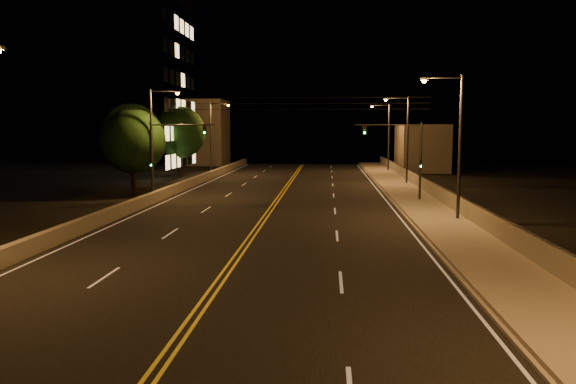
# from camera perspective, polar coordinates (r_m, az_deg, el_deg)

# --- Properties ---
(road) EXTENTS (18.00, 120.00, 0.02)m
(road) POSITION_cam_1_polar(r_m,az_deg,el_deg) (30.66, -3.48, -4.18)
(road) COLOR black
(road) RESTS_ON ground
(sidewalk) EXTENTS (3.60, 120.00, 0.30)m
(sidewalk) POSITION_cam_1_polar(r_m,az_deg,el_deg) (31.13, 16.69, -4.02)
(sidewalk) COLOR gray
(sidewalk) RESTS_ON ground
(curb) EXTENTS (0.14, 120.00, 0.15)m
(curb) POSITION_cam_1_polar(r_m,az_deg,el_deg) (30.79, 13.28, -4.17)
(curb) COLOR gray
(curb) RESTS_ON ground
(parapet_wall) EXTENTS (0.30, 120.00, 1.00)m
(parapet_wall) POSITION_cam_1_polar(r_m,az_deg,el_deg) (31.43, 19.67, -2.82)
(parapet_wall) COLOR gray
(parapet_wall) RESTS_ON sidewalk
(jersey_barrier) EXTENTS (0.45, 120.00, 0.82)m
(jersey_barrier) POSITION_cam_1_polar(r_m,az_deg,el_deg) (33.12, -19.73, -3.05)
(jersey_barrier) COLOR gray
(jersey_barrier) RESTS_ON ground
(distant_building_right) EXTENTS (6.00, 10.00, 6.19)m
(distant_building_right) POSITION_cam_1_polar(r_m,az_deg,el_deg) (77.42, 13.40, 4.39)
(distant_building_right) COLOR #6E675D
(distant_building_right) RESTS_ON ground
(distant_building_left) EXTENTS (8.00, 8.00, 10.08)m
(distant_building_left) POSITION_cam_1_polar(r_m,az_deg,el_deg) (89.75, -8.86, 5.99)
(distant_building_left) COLOR #6E675D
(distant_building_left) RESTS_ON ground
(parapet_rail) EXTENTS (0.06, 120.00, 0.06)m
(parapet_rail) POSITION_cam_1_polar(r_m,az_deg,el_deg) (31.35, 19.71, -1.87)
(parapet_rail) COLOR black
(parapet_rail) RESTS_ON parapet_wall
(lane_markings) EXTENTS (17.32, 116.00, 0.00)m
(lane_markings) POSITION_cam_1_polar(r_m,az_deg,el_deg) (30.58, -3.49, -4.18)
(lane_markings) COLOR silver
(lane_markings) RESTS_ON road
(streetlight_1) EXTENTS (2.55, 0.28, 8.78)m
(streetlight_1) POSITION_cam_1_polar(r_m,az_deg,el_deg) (34.79, 16.64, 5.25)
(streetlight_1) COLOR #2D2D33
(streetlight_1) RESTS_ON ground
(streetlight_2) EXTENTS (2.55, 0.28, 8.78)m
(streetlight_2) POSITION_cam_1_polar(r_m,az_deg,el_deg) (56.58, 11.77, 5.75)
(streetlight_2) COLOR #2D2D33
(streetlight_2) RESTS_ON ground
(streetlight_3) EXTENTS (2.55, 0.28, 8.78)m
(streetlight_3) POSITION_cam_1_polar(r_m,az_deg,el_deg) (73.62, 9.98, 5.93)
(streetlight_3) COLOR #2D2D33
(streetlight_3) RESTS_ON ground
(streetlight_5) EXTENTS (2.55, 0.28, 8.78)m
(streetlight_5) POSITION_cam_1_polar(r_m,az_deg,el_deg) (46.57, -13.36, 5.59)
(streetlight_5) COLOR #2D2D33
(streetlight_5) RESTS_ON ground
(streetlight_6) EXTENTS (2.55, 0.28, 8.78)m
(streetlight_6) POSITION_cam_1_polar(r_m,az_deg,el_deg) (68.85, -7.63, 5.93)
(streetlight_6) COLOR #2D2D33
(streetlight_6) RESTS_ON ground
(traffic_signal_right) EXTENTS (5.11, 0.31, 6.15)m
(traffic_signal_right) POSITION_cam_1_polar(r_m,az_deg,el_deg) (43.54, 12.04, 3.98)
(traffic_signal_right) COLOR #2D2D33
(traffic_signal_right) RESTS_ON ground
(traffic_signal_left) EXTENTS (5.11, 0.31, 6.15)m
(traffic_signal_left) POSITION_cam_1_polar(r_m,az_deg,el_deg) (44.97, -12.49, 4.04)
(traffic_signal_left) COLOR #2D2D33
(traffic_signal_left) RESTS_ON ground
(overhead_wires) EXTENTS (22.00, 0.03, 0.83)m
(overhead_wires) POSITION_cam_1_polar(r_m,az_deg,el_deg) (39.60, -1.73, 8.97)
(overhead_wires) COLOR black
(building_tower) EXTENTS (24.00, 15.00, 27.08)m
(building_tower) POSITION_cam_1_polar(r_m,az_deg,el_deg) (72.19, -20.37, 11.88)
(building_tower) COLOR #6E675D
(building_tower) RESTS_ON ground
(tree_0) EXTENTS (5.40, 5.40, 7.32)m
(tree_0) POSITION_cam_1_polar(r_m,az_deg,el_deg) (48.94, -15.46, 5.00)
(tree_0) COLOR black
(tree_0) RESTS_ON ground
(tree_1) EXTENTS (6.01, 6.01, 8.15)m
(tree_1) POSITION_cam_1_polar(r_m,az_deg,el_deg) (57.97, -15.63, 5.71)
(tree_1) COLOR black
(tree_1) RESTS_ON ground
(tree_2) EXTENTS (6.10, 6.10, 8.27)m
(tree_2) POSITION_cam_1_polar(r_m,az_deg,el_deg) (67.21, -10.97, 5.97)
(tree_2) COLOR black
(tree_2) RESTS_ON ground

